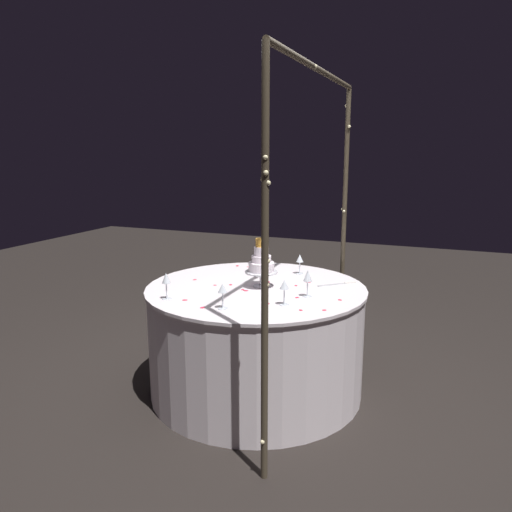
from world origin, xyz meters
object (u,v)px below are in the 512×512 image
Objects in this scene: main_table at (256,339)px; cake_knife at (340,284)px; tiered_cake at (261,262)px; wine_glass_0 at (166,280)px; wine_glass_2 at (308,277)px; wine_glass_3 at (223,290)px; wine_glass_4 at (300,260)px; wine_glass_1 at (284,286)px; decorative_arch at (316,197)px.

main_table is 0.70m from cake_knife.
tiered_cake is at bearing -61.92° from cake_knife.
tiered_cake reaches higher than wine_glass_0.
wine_glass_2 is at bearing -18.96° from cake_knife.
wine_glass_3 is at bearing 0.28° from main_table.
main_table is at bearing -20.12° from wine_glass_4.
cake_knife is at bearing 160.67° from wine_glass_1.
wine_glass_3 is at bearing -42.78° from wine_glass_2.
wine_glass_0 reaches higher than wine_glass_4.
decorative_arch is 1.44× the size of main_table.
wine_glass_1 is (0.32, 0.31, 0.49)m from main_table.
wine_glass_4 is (-0.97, 0.16, -0.00)m from wine_glass_3.
wine_glass_3 is at bearing -37.77° from decorative_arch.
tiered_cake reaches higher than cake_knife.
wine_glass_1 is 0.63m from cake_knife.
decorative_arch is 14.53× the size of wine_glass_4.
wine_glass_1 is 0.67× the size of cake_knife.
wine_glass_0 is 0.41m from wine_glass_3.
tiered_cake reaches higher than wine_glass_4.
tiered_cake is 1.43× the size of cake_knife.
decorative_arch is at bearing 120.79° from wine_glass_0.
wine_glass_2 reaches higher than wine_glass_1.
decorative_arch is at bearing 172.94° from wine_glass_2.
main_table is 0.69m from wine_glass_4.
wine_glass_3 is at bearing -3.42° from tiered_cake.
tiered_cake is at bearing 108.89° from main_table.
decorative_arch is 13.85× the size of wine_glass_1.
wine_glass_0 is 1.15× the size of wine_glass_4.
wine_glass_3 is 0.65× the size of cake_knife.
wine_glass_0 is 1.13× the size of wine_glass_3.
main_table is 0.71m from wine_glass_3.
tiered_cake is (-0.01, -0.37, -0.45)m from decorative_arch.
tiered_cake is 0.53m from wine_glass_3.
wine_glass_1 is 0.23m from wine_glass_2.
wine_glass_3 is (0.42, -0.39, -0.02)m from wine_glass_2.
wine_glass_4 is at bearing 159.88° from main_table.
cake_knife is at bearing 157.08° from decorative_arch.
wine_glass_1 is at bearing 122.94° from wine_glass_3.
tiered_cake is 2.25× the size of wine_glass_4.
decorative_arch reaches higher than wine_glass_2.
decorative_arch is at bearing -22.92° from cake_knife.
decorative_arch reaches higher than tiered_cake.
tiered_cake is 0.37m from wine_glass_2.
tiered_cake is 1.96× the size of wine_glass_0.
wine_glass_2 is (0.10, -0.01, -0.50)m from decorative_arch.
main_table is 6.43× the size of cake_knife.
wine_glass_2 is at bearing 137.22° from wine_glass_3.
wine_glass_3 reaches higher than cake_knife.
wine_glass_3 is (0.53, -0.03, -0.06)m from tiered_cake.
wine_glass_2 reaches higher than wine_glass_4.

